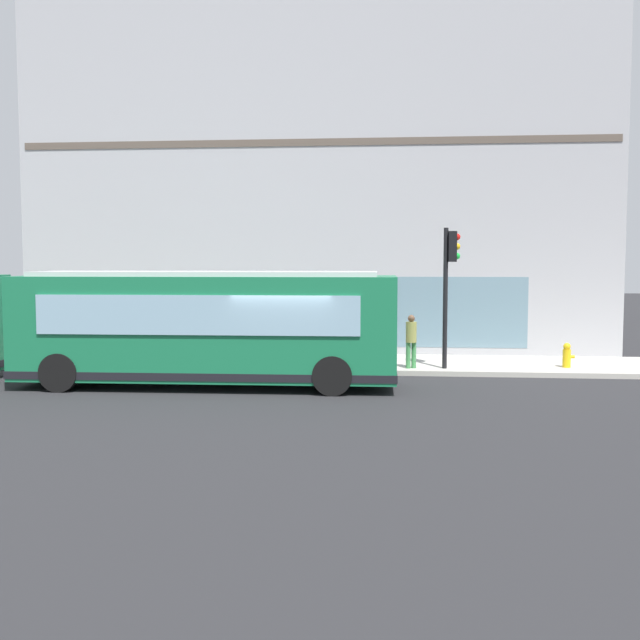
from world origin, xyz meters
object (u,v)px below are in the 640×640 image
at_px(pedestrian_walking_along_curb, 118,333).
at_px(newspaper_vending_box, 365,350).
at_px(city_bus_nearside, 207,328).
at_px(traffic_light_near_corner, 450,271).
at_px(pedestrian_near_building_entrance, 411,338).
at_px(pedestrian_near_hydrant, 369,326).
at_px(fire_hydrant, 567,355).
at_px(pedestrian_by_light_pole, 332,335).

relative_size(pedestrian_walking_along_curb, newspaper_vending_box, 1.73).
distance_m(city_bus_nearside, traffic_light_near_corner, 7.38).
distance_m(pedestrian_near_building_entrance, pedestrian_near_hydrant, 2.75).
bearing_deg(city_bus_nearside, pedestrian_near_hydrant, -38.01).
relative_size(fire_hydrant, pedestrian_by_light_pole, 0.44).
xyz_separation_m(fire_hydrant, pedestrian_by_light_pole, (-0.51, 7.03, 0.60)).
bearing_deg(fire_hydrant, city_bus_nearside, 109.10).
height_order(city_bus_nearside, fire_hydrant, city_bus_nearside).
relative_size(fire_hydrant, newspaper_vending_box, 0.82).
height_order(fire_hydrant, pedestrian_near_building_entrance, pedestrian_near_building_entrance).
height_order(pedestrian_near_building_entrance, pedestrian_near_hydrant, pedestrian_near_hydrant).
bearing_deg(newspaper_vending_box, pedestrian_near_hydrant, -2.19).
height_order(traffic_light_near_corner, newspaper_vending_box, traffic_light_near_corner).
xyz_separation_m(traffic_light_near_corner, pedestrian_by_light_pole, (0.04, 3.47, -1.94)).
distance_m(city_bus_nearside, pedestrian_by_light_pole, 4.35).
bearing_deg(pedestrian_near_building_entrance, newspaper_vending_box, 62.34).
distance_m(traffic_light_near_corner, newspaper_vending_box, 3.57).
xyz_separation_m(city_bus_nearside, newspaper_vending_box, (3.63, -4.08, -0.95)).
xyz_separation_m(city_bus_nearside, pedestrian_near_hydrant, (5.30, -4.15, -0.36)).
bearing_deg(newspaper_vending_box, city_bus_nearside, 131.66).
xyz_separation_m(pedestrian_near_hydrant, newspaper_vending_box, (-1.67, 0.06, -0.59)).
bearing_deg(newspaper_vending_box, pedestrian_walking_along_curb, 89.18).
bearing_deg(fire_hydrant, pedestrian_near_hydrant, 73.36).
distance_m(city_bus_nearside, pedestrian_near_hydrant, 6.74).
bearing_deg(pedestrian_near_building_entrance, pedestrian_near_hydrant, 28.98).
height_order(fire_hydrant, newspaper_vending_box, newspaper_vending_box).
distance_m(fire_hydrant, newspaper_vending_box, 6.06).
xyz_separation_m(city_bus_nearside, fire_hydrant, (3.51, -10.14, -1.04)).
bearing_deg(traffic_light_near_corner, newspaper_vending_box, 75.04).
bearing_deg(city_bus_nearside, pedestrian_walking_along_curb, 45.63).
bearing_deg(pedestrian_near_hydrant, pedestrian_by_light_pole, 155.94).
xyz_separation_m(traffic_light_near_corner, pedestrian_walking_along_curb, (0.78, 10.42, -2.01)).
xyz_separation_m(pedestrian_walking_along_curb, pedestrian_near_hydrant, (1.56, -7.97, 0.16)).
distance_m(traffic_light_near_corner, pedestrian_by_light_pole, 3.98).
relative_size(pedestrian_near_hydrant, pedestrian_by_light_pole, 1.08).
xyz_separation_m(pedestrian_near_building_entrance, pedestrian_by_light_pole, (0.10, 2.36, 0.05)).
relative_size(city_bus_nearside, pedestrian_by_light_pole, 6.04).
xyz_separation_m(pedestrian_near_hydrant, pedestrian_by_light_pole, (-2.31, 1.03, -0.09)).
bearing_deg(fire_hydrant, newspaper_vending_box, 88.87).
bearing_deg(pedestrian_near_building_entrance, pedestrian_by_light_pole, 87.63).
bearing_deg(pedestrian_walking_along_curb, fire_hydrant, -90.95).
relative_size(pedestrian_walking_along_curb, pedestrian_near_hydrant, 0.87).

